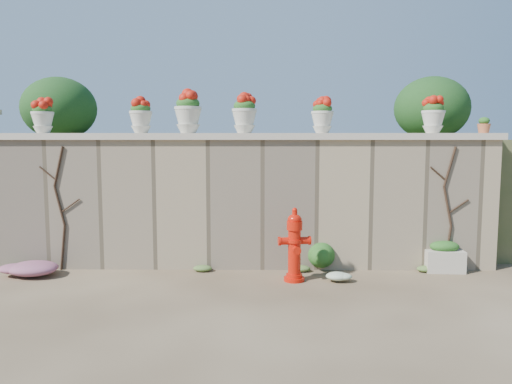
{
  "coord_description": "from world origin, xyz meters",
  "views": [
    {
      "loc": [
        0.39,
        -5.92,
        2.02
      ],
      "look_at": [
        0.32,
        1.4,
        1.23
      ],
      "focal_mm": 35.0,
      "sensor_mm": 36.0,
      "label": 1
    }
  ],
  "objects_px": {
    "fire_hydrant": "(294,245)",
    "planter_box": "(444,257)",
    "urn_pot_0": "(43,116)",
    "terracotta_pot": "(484,126)"
  },
  "relations": [
    {
      "from": "fire_hydrant",
      "to": "planter_box",
      "type": "relative_size",
      "value": 1.78
    },
    {
      "from": "urn_pot_0",
      "to": "terracotta_pot",
      "type": "bearing_deg",
      "value": -0.0
    },
    {
      "from": "fire_hydrant",
      "to": "planter_box",
      "type": "bearing_deg",
      "value": 4.51
    },
    {
      "from": "planter_box",
      "to": "fire_hydrant",
      "type": "bearing_deg",
      "value": -163.49
    },
    {
      "from": "terracotta_pot",
      "to": "urn_pot_0",
      "type": "bearing_deg",
      "value": 180.0
    },
    {
      "from": "planter_box",
      "to": "terracotta_pot",
      "type": "relative_size",
      "value": 2.49
    },
    {
      "from": "planter_box",
      "to": "urn_pot_0",
      "type": "xyz_separation_m",
      "value": [
        -6.16,
        0.25,
        2.14
      ]
    },
    {
      "from": "fire_hydrant",
      "to": "urn_pot_0",
      "type": "height_order",
      "value": "urn_pot_0"
    },
    {
      "from": "planter_box",
      "to": "urn_pot_0",
      "type": "distance_m",
      "value": 6.53
    },
    {
      "from": "planter_box",
      "to": "terracotta_pot",
      "type": "xyz_separation_m",
      "value": [
        0.62,
        0.25,
        1.99
      ]
    }
  ]
}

